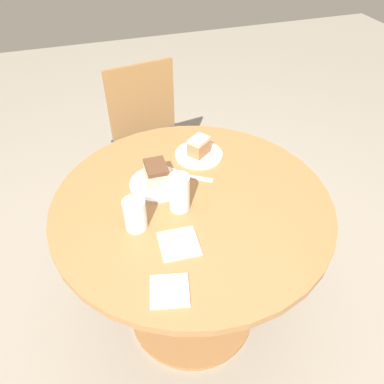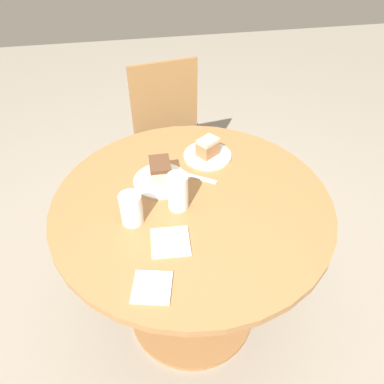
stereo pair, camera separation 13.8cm
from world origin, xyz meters
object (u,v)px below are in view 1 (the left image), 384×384
object	(u,v)px
plate_near	(157,183)
glass_water	(179,195)
chair	(152,139)
cake_slice_near	(157,174)
cake_slice_far	(199,146)
plate_far	(199,155)
glass_lemonade	(135,215)

from	to	relation	value
plate_near	glass_water	size ratio (longest dim) A/B	1.51
chair	cake_slice_near	size ratio (longest dim) A/B	7.92
cake_slice_far	glass_water	distance (m)	0.33
chair	plate_near	xyz separation A→B (m)	(-0.14, -0.79, 0.32)
plate_near	plate_far	bearing A→B (deg)	31.50
cake_slice_far	chair	bearing A→B (deg)	96.73
plate_far	cake_slice_near	bearing A→B (deg)	-148.50
cake_slice_far	glass_lemonade	xyz separation A→B (m)	(-0.34, -0.33, 0.01)
plate_far	glass_lemonade	size ratio (longest dim) A/B	1.74
glass_lemonade	cake_slice_far	bearing A→B (deg)	44.29
cake_slice_near	cake_slice_far	bearing A→B (deg)	31.50
plate_far	glass_lemonade	bearing A→B (deg)	-135.71
plate_near	cake_slice_far	size ratio (longest dim) A/B	2.03
cake_slice_near	glass_lemonade	xyz separation A→B (m)	(-0.12, -0.20, 0.00)
plate_far	glass_water	bearing A→B (deg)	-120.74
plate_near	plate_far	world-z (taller)	same
chair	plate_near	size ratio (longest dim) A/B	4.07
plate_near	glass_water	bearing A→B (deg)	-72.71
plate_far	cake_slice_near	distance (m)	0.26
cake_slice_far	glass_water	xyz separation A→B (m)	(-0.17, -0.29, 0.01)
glass_lemonade	plate_far	bearing A→B (deg)	44.29
plate_far	plate_near	bearing A→B (deg)	-148.50
plate_far	cake_slice_near	size ratio (longest dim) A/B	1.84
chair	plate_far	world-z (taller)	chair
cake_slice_near	glass_water	distance (m)	0.16
cake_slice_near	glass_water	world-z (taller)	glass_water
plate_near	cake_slice_far	bearing A→B (deg)	31.50
plate_near	glass_lemonade	size ratio (longest dim) A/B	1.84
glass_water	cake_slice_near	bearing A→B (deg)	107.29
cake_slice_far	glass_lemonade	bearing A→B (deg)	-135.71
glass_water	cake_slice_far	bearing A→B (deg)	59.26
cake_slice_near	plate_far	bearing A→B (deg)	31.50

